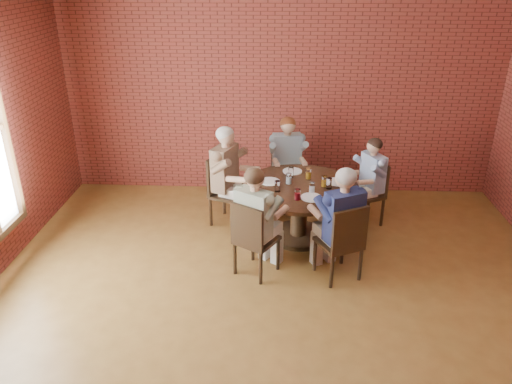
{
  "coord_description": "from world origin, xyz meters",
  "views": [
    {
      "loc": [
        -0.01,
        -3.88,
        3.34
      ],
      "look_at": [
        -0.25,
        1.0,
        1.08
      ],
      "focal_mm": 35.0,
      "sensor_mm": 36.0,
      "label": 1
    }
  ],
  "objects_px": {
    "chair_c": "(223,187)",
    "chair_e": "(343,240)",
    "diner_c": "(229,177)",
    "diner_e": "(340,224)",
    "smartphone": "(332,202)",
    "chair_b": "(286,171)",
    "chair_a": "(372,190)",
    "diner_d": "(257,222)",
    "diner_a": "(369,182)",
    "dining_table": "(299,202)",
    "diner_b": "(287,163)",
    "chair_d": "(252,237)"
  },
  "relations": [
    {
      "from": "chair_c",
      "to": "chair_e",
      "type": "distance_m",
      "value": 2.02
    },
    {
      "from": "diner_c",
      "to": "chair_e",
      "type": "distance_m",
      "value": 1.94
    },
    {
      "from": "diner_e",
      "to": "chair_c",
      "type": "bearing_deg",
      "value": -67.44
    },
    {
      "from": "diner_e",
      "to": "smartphone",
      "type": "distance_m",
      "value": 0.42
    },
    {
      "from": "chair_b",
      "to": "diner_c",
      "type": "bearing_deg",
      "value": -146.37
    },
    {
      "from": "chair_a",
      "to": "diner_d",
      "type": "relative_size",
      "value": 0.67
    },
    {
      "from": "diner_a",
      "to": "chair_c",
      "type": "bearing_deg",
      "value": -114.61
    },
    {
      "from": "dining_table",
      "to": "smartphone",
      "type": "bearing_deg",
      "value": -51.25
    },
    {
      "from": "chair_a",
      "to": "diner_c",
      "type": "height_order",
      "value": "diner_c"
    },
    {
      "from": "diner_d",
      "to": "chair_b",
      "type": "bearing_deg",
      "value": -68.58
    },
    {
      "from": "chair_c",
      "to": "smartphone",
      "type": "distance_m",
      "value": 1.66
    },
    {
      "from": "diner_d",
      "to": "diner_a",
      "type": "bearing_deg",
      "value": -106.86
    },
    {
      "from": "chair_a",
      "to": "smartphone",
      "type": "bearing_deg",
      "value": -60.55
    },
    {
      "from": "diner_b",
      "to": "diner_d",
      "type": "height_order",
      "value": "diner_b"
    },
    {
      "from": "diner_b",
      "to": "smartphone",
      "type": "xyz_separation_m",
      "value": [
        0.51,
        -1.45,
        0.09
      ]
    },
    {
      "from": "dining_table",
      "to": "smartphone",
      "type": "relative_size",
      "value": 11.67
    },
    {
      "from": "diner_a",
      "to": "diner_d",
      "type": "height_order",
      "value": "diner_d"
    },
    {
      "from": "chair_e",
      "to": "chair_b",
      "type": "bearing_deg",
      "value": -98.99
    },
    {
      "from": "chair_c",
      "to": "smartphone",
      "type": "height_order",
      "value": "chair_c"
    },
    {
      "from": "dining_table",
      "to": "diner_b",
      "type": "distance_m",
      "value": 1.03
    },
    {
      "from": "dining_table",
      "to": "chair_b",
      "type": "xyz_separation_m",
      "value": [
        -0.16,
        1.09,
        -0.02
      ]
    },
    {
      "from": "diner_c",
      "to": "diner_e",
      "type": "xyz_separation_m",
      "value": [
        1.37,
        -1.24,
        -0.01
      ]
    },
    {
      "from": "dining_table",
      "to": "chair_b",
      "type": "height_order",
      "value": "chair_b"
    },
    {
      "from": "chair_a",
      "to": "diner_b",
      "type": "bearing_deg",
      "value": -139.71
    },
    {
      "from": "chair_c",
      "to": "diner_b",
      "type": "bearing_deg",
      "value": -34.2
    },
    {
      "from": "diner_d",
      "to": "chair_e",
      "type": "relative_size",
      "value": 1.39
    },
    {
      "from": "diner_b",
      "to": "diner_c",
      "type": "height_order",
      "value": "diner_c"
    },
    {
      "from": "dining_table",
      "to": "smartphone",
      "type": "height_order",
      "value": "smartphone"
    },
    {
      "from": "diner_b",
      "to": "smartphone",
      "type": "bearing_deg",
      "value": -79.18
    },
    {
      "from": "diner_a",
      "to": "chair_b",
      "type": "height_order",
      "value": "diner_a"
    },
    {
      "from": "diner_e",
      "to": "diner_d",
      "type": "bearing_deg",
      "value": -27.79
    },
    {
      "from": "chair_c",
      "to": "smartphone",
      "type": "xyz_separation_m",
      "value": [
        1.39,
        -0.87,
        0.23
      ]
    },
    {
      "from": "diner_b",
      "to": "chair_e",
      "type": "distance_m",
      "value": 2.05
    },
    {
      "from": "diner_c",
      "to": "diner_a",
      "type": "bearing_deg",
      "value": -65.72
    },
    {
      "from": "chair_d",
      "to": "smartphone",
      "type": "bearing_deg",
      "value": -121.92
    },
    {
      "from": "smartphone",
      "to": "chair_c",
      "type": "bearing_deg",
      "value": 135.68
    },
    {
      "from": "diner_d",
      "to": "chair_e",
      "type": "bearing_deg",
      "value": -154.54
    },
    {
      "from": "chair_c",
      "to": "smartphone",
      "type": "bearing_deg",
      "value": -99.86
    },
    {
      "from": "chair_d",
      "to": "smartphone",
      "type": "relative_size",
      "value": 7.26
    },
    {
      "from": "diner_a",
      "to": "diner_e",
      "type": "distance_m",
      "value": 1.42
    },
    {
      "from": "diner_a",
      "to": "smartphone",
      "type": "height_order",
      "value": "diner_a"
    },
    {
      "from": "diner_a",
      "to": "smartphone",
      "type": "distance_m",
      "value": 1.09
    },
    {
      "from": "diner_a",
      "to": "chair_b",
      "type": "xyz_separation_m",
      "value": [
        -1.11,
        0.63,
        -0.11
      ]
    },
    {
      "from": "diner_b",
      "to": "diner_d",
      "type": "bearing_deg",
      "value": -109.77
    },
    {
      "from": "chair_c",
      "to": "diner_a",
      "type": "bearing_deg",
      "value": -66.83
    },
    {
      "from": "chair_c",
      "to": "chair_e",
      "type": "relative_size",
      "value": 1.02
    },
    {
      "from": "chair_a",
      "to": "diner_e",
      "type": "distance_m",
      "value": 1.48
    },
    {
      "from": "dining_table",
      "to": "chair_a",
      "type": "height_order",
      "value": "chair_a"
    },
    {
      "from": "chair_a",
      "to": "diner_e",
      "type": "height_order",
      "value": "diner_e"
    },
    {
      "from": "chair_a",
      "to": "diner_c",
      "type": "bearing_deg",
      "value": -112.66
    }
  ]
}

